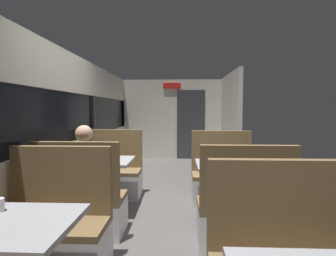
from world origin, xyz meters
The scene contains 14 objects.
ground_plane centered at (0.00, 0.00, -0.01)m, with size 3.30×9.20×0.02m, color #514F4C.
carriage_window_panel_left centered at (-1.45, 0.00, 1.11)m, with size 0.09×8.48×2.30m.
carriage_end_bulkhead centered at (0.06, 4.19, 1.14)m, with size 2.90×0.11×2.30m.
carriage_aisle_panel_right centered at (1.45, 3.00, 1.15)m, with size 0.08×2.40×2.30m, color beige.
dining_table_near_window centered at (-0.89, -2.09, 0.64)m, with size 0.90×0.70×0.74m.
bench_near_window_facing_entry centered at (-0.89, -1.39, 0.33)m, with size 0.95×0.50×1.10m.
dining_table_mid_window centered at (-0.89, -0.01, 0.64)m, with size 0.90×0.70×0.74m.
bench_mid_window_facing_end centered at (-0.89, -0.71, 0.33)m, with size 0.95×0.50×1.10m.
bench_mid_window_facing_entry centered at (-0.89, 0.69, 0.33)m, with size 0.95×0.50×1.10m.
dining_table_rear_aisle centered at (0.89, -0.21, 0.64)m, with size 0.90×0.70×0.74m.
bench_rear_aisle_facing_end centered at (0.89, -0.91, 0.33)m, with size 0.95×0.50×1.10m.
bench_rear_aisle_facing_entry centered at (0.89, 0.49, 0.33)m, with size 0.95×0.50×1.10m.
seated_passenger centered at (-0.89, -0.64, 0.54)m, with size 0.47×0.55×1.26m.
coffee_cup_secondary centered at (-0.78, 0.16, 0.79)m, with size 0.07×0.07×0.09m.
Camera 1 is at (0.22, -3.69, 1.45)m, focal length 28.86 mm.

